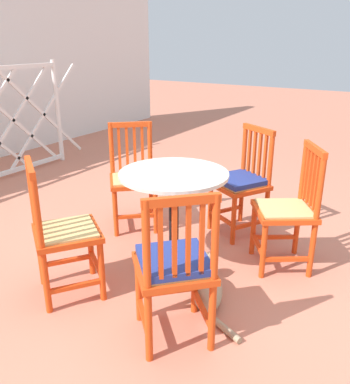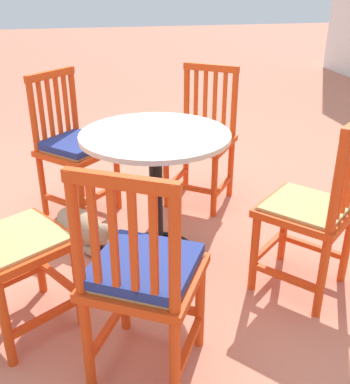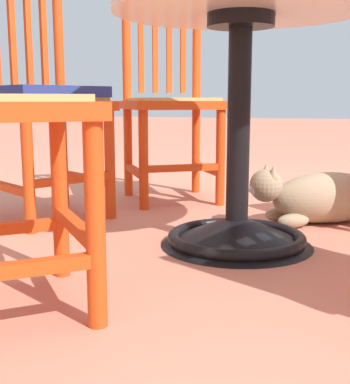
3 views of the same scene
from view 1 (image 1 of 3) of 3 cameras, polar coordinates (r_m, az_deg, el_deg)
ground_plane at (r=2.94m, az=1.49°, el=-12.06°), size 24.00×24.00×0.00m
cafe_table at (r=2.97m, az=-0.18°, el=-5.44°), size 0.76×0.76×0.73m
orange_chair_at_corner at (r=2.21m, az=-0.09°, el=-10.50°), size 0.57×0.57×0.91m
orange_chair_tucked_in at (r=3.03m, az=15.50°, el=-2.59°), size 0.55×0.55×0.91m
orange_chair_by_planter at (r=3.48m, az=9.23°, el=1.22°), size 0.54×0.54×0.91m
orange_chair_facing_out at (r=3.59m, az=-5.88°, el=1.75°), size 0.56×0.56×0.91m
orange_chair_near_fence at (r=2.69m, az=-15.47°, el=-5.61°), size 0.56×0.56×0.91m
tabby_cat at (r=2.72m, az=4.41°, el=-12.80°), size 0.56×0.55×0.23m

